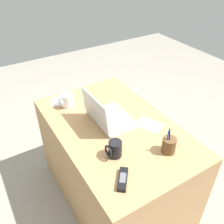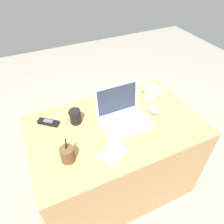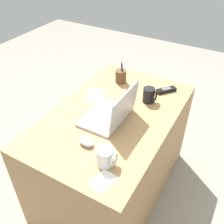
{
  "view_description": "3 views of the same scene",
  "coord_description": "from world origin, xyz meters",
  "px_view_note": "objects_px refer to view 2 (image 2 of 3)",
  "views": [
    {
      "loc": [
        -1.07,
        0.67,
        1.73
      ],
      "look_at": [
        0.06,
        -0.02,
        0.78
      ],
      "focal_mm": 39.69,
      "sensor_mm": 36.0,
      "label": 1
    },
    {
      "loc": [
        -0.44,
        -0.89,
        1.7
      ],
      "look_at": [
        -0.02,
        0.02,
        0.82
      ],
      "focal_mm": 33.46,
      "sensor_mm": 36.0,
      "label": 2
    },
    {
      "loc": [
        1.11,
        0.62,
        1.7
      ],
      "look_at": [
        0.03,
        0.01,
        0.75
      ],
      "focal_mm": 41.31,
      "sensor_mm": 36.0,
      "label": 3
    }
  ],
  "objects_px": {
    "cordless_phone": "(48,122)",
    "pen_holder": "(68,154)",
    "laptop": "(122,115)",
    "computer_mouse": "(154,110)",
    "coffee_mug_tall": "(150,92)",
    "coffee_mug_white": "(75,116)"
  },
  "relations": [
    {
      "from": "laptop",
      "to": "coffee_mug_white",
      "type": "distance_m",
      "value": 0.31
    },
    {
      "from": "coffee_mug_white",
      "to": "cordless_phone",
      "type": "bearing_deg",
      "value": 161.44
    },
    {
      "from": "coffee_mug_tall",
      "to": "computer_mouse",
      "type": "bearing_deg",
      "value": -112.41
    },
    {
      "from": "laptop",
      "to": "cordless_phone",
      "type": "bearing_deg",
      "value": 158.73
    },
    {
      "from": "coffee_mug_white",
      "to": "coffee_mug_tall",
      "type": "height_order",
      "value": "coffee_mug_white"
    },
    {
      "from": "cordless_phone",
      "to": "coffee_mug_white",
      "type": "bearing_deg",
      "value": -18.56
    },
    {
      "from": "cordless_phone",
      "to": "pen_holder",
      "type": "bearing_deg",
      "value": -83.2
    },
    {
      "from": "laptop",
      "to": "computer_mouse",
      "type": "xyz_separation_m",
      "value": [
        0.25,
        -0.01,
        -0.03
      ]
    },
    {
      "from": "coffee_mug_tall",
      "to": "pen_holder",
      "type": "relative_size",
      "value": 0.6
    },
    {
      "from": "cordless_phone",
      "to": "coffee_mug_tall",
      "type": "bearing_deg",
      "value": -2.14
    },
    {
      "from": "computer_mouse",
      "to": "coffee_mug_white",
      "type": "xyz_separation_m",
      "value": [
        -0.54,
        0.13,
        0.03
      ]
    },
    {
      "from": "computer_mouse",
      "to": "coffee_mug_tall",
      "type": "height_order",
      "value": "coffee_mug_tall"
    },
    {
      "from": "computer_mouse",
      "to": "cordless_phone",
      "type": "distance_m",
      "value": 0.73
    },
    {
      "from": "coffee_mug_white",
      "to": "laptop",
      "type": "bearing_deg",
      "value": -22.83
    },
    {
      "from": "computer_mouse",
      "to": "coffee_mug_white",
      "type": "bearing_deg",
      "value": -179.79
    },
    {
      "from": "cordless_phone",
      "to": "laptop",
      "type": "bearing_deg",
      "value": -21.27
    },
    {
      "from": "cordless_phone",
      "to": "pen_holder",
      "type": "xyz_separation_m",
      "value": [
        0.04,
        -0.34,
        0.04
      ]
    },
    {
      "from": "pen_holder",
      "to": "laptop",
      "type": "bearing_deg",
      "value": 20.71
    },
    {
      "from": "coffee_mug_tall",
      "to": "pen_holder",
      "type": "bearing_deg",
      "value": -157.14
    },
    {
      "from": "coffee_mug_white",
      "to": "coffee_mug_tall",
      "type": "relative_size",
      "value": 1.0
    },
    {
      "from": "computer_mouse",
      "to": "pen_holder",
      "type": "xyz_separation_m",
      "value": [
        -0.67,
        -0.15,
        0.03
      ]
    },
    {
      "from": "laptop",
      "to": "pen_holder",
      "type": "relative_size",
      "value": 1.92
    }
  ]
}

